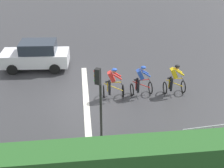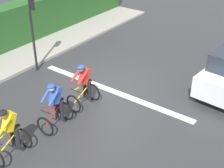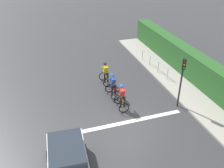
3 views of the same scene
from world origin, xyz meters
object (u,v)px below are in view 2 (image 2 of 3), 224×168
Objects in this scene: cyclist_mid at (84,86)px; traffic_light_near_crossing at (33,21)px; cyclist_lead at (9,134)px; cyclist_second at (55,106)px.

cyclist_mid is 0.50× the size of traffic_light_near_crossing.
cyclist_lead is 1.00× the size of cyclist_second.
traffic_light_near_crossing is (3.46, -0.92, 1.43)m from cyclist_mid.
traffic_light_near_crossing reaches higher than cyclist_lead.
cyclist_second is 1.00× the size of cyclist_mid.
cyclist_mid is at bearing -86.69° from cyclist_second.
cyclist_second is at bearing -91.21° from cyclist_lead.
cyclist_mid is at bearing 165.03° from traffic_light_near_crossing.
cyclist_second is 0.50× the size of traffic_light_near_crossing.
cyclist_lead is 0.50× the size of traffic_light_near_crossing.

